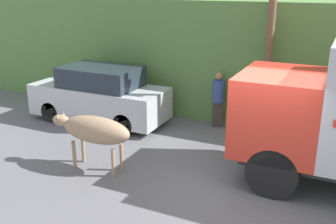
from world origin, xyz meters
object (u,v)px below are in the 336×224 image
at_px(parked_suv, 99,96).
at_px(utility_pole, 269,44).
at_px(brown_cow, 94,130).
at_px(pedestrian_on_hill, 218,97).

height_order(parked_suv, utility_pole, utility_pole).
distance_m(brown_cow, utility_pole, 5.35).
xyz_separation_m(brown_cow, utility_pole, (3.13, 4.00, 1.68)).
bearing_deg(parked_suv, utility_pole, 12.80).
bearing_deg(parked_suv, brown_cow, -56.29).
relative_size(brown_cow, pedestrian_on_hill, 1.26).
bearing_deg(brown_cow, parked_suv, 109.19).
relative_size(pedestrian_on_hill, utility_pole, 0.34).
bearing_deg(pedestrian_on_hill, parked_suv, -1.06).
distance_m(parked_suv, utility_pole, 5.46).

